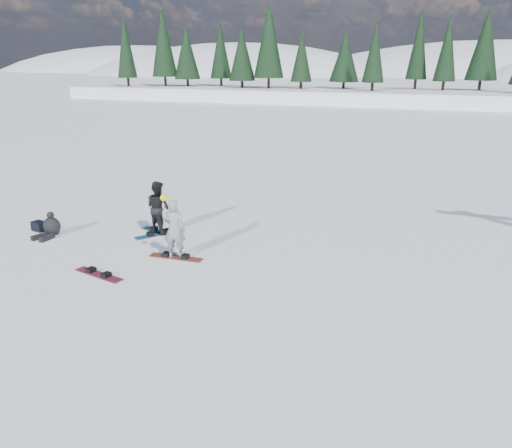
{
  "coord_description": "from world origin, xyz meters",
  "views": [
    {
      "loc": [
        4.7,
        -10.55,
        5.14
      ],
      "look_at": [
        0.44,
        0.88,
        1.1
      ],
      "focal_mm": 35.0,
      "sensor_mm": 36.0,
      "label": 1
    }
  ],
  "objects": [
    {
      "name": "snowboarder_woman",
      "position": [
        -1.74,
        0.47,
        0.84
      ],
      "size": [
        0.67,
        0.51,
        1.8
      ],
      "rotation": [
        0.0,
        0.0,
        3.35
      ],
      "color": "gray",
      "rests_on": "ground"
    },
    {
      "name": "snowboarder_man",
      "position": [
        -3.24,
        2.16,
        0.82
      ],
      "size": [
        0.94,
        0.82,
        1.64
      ],
      "primitive_type": "imported",
      "rotation": [
        0.0,
        0.0,
        2.85
      ],
      "color": "black",
      "rests_on": "ground"
    },
    {
      "name": "ground",
      "position": [
        0.0,
        0.0,
        0.0
      ],
      "size": [
        420.0,
        420.0,
        0.0
      ],
      "primitive_type": "plane",
      "color": "white",
      "rests_on": "ground"
    },
    {
      "name": "snowboard_woman",
      "position": [
        -1.74,
        0.48,
        0.01
      ],
      "size": [
        1.51,
        0.37,
        0.03
      ],
      "primitive_type": "cube",
      "rotation": [
        0.0,
        0.0,
        0.06
      ],
      "color": "maroon",
      "rests_on": "ground"
    },
    {
      "name": "snowboard_loose_b",
      "position": [
        -2.99,
        -1.2,
        0.01
      ],
      "size": [
        1.52,
        0.6,
        0.03
      ],
      "primitive_type": "cube",
      "rotation": [
        0.0,
        0.0,
        -0.22
      ],
      "color": "maroon",
      "rests_on": "ground"
    },
    {
      "name": "seated_rider",
      "position": [
        -6.18,
        0.74,
        0.29
      ],
      "size": [
        0.62,
        0.94,
        0.76
      ],
      "rotation": [
        0.0,
        0.0,
        -0.21
      ],
      "color": "black",
      "rests_on": "ground"
    },
    {
      "name": "alpine_backdrop",
      "position": [
        -11.72,
        189.17,
        -13.98
      ],
      "size": [
        412.5,
        227.0,
        53.2
      ],
      "color": "white",
      "rests_on": "ground"
    },
    {
      "name": "snowboard_loose_a",
      "position": [
        -3.17,
        1.98,
        0.01
      ],
      "size": [
        1.1,
        1.38,
        0.03
      ],
      "primitive_type": "cube",
      "rotation": [
        0.0,
        0.0,
        0.95
      ],
      "color": "#195A8B",
      "rests_on": "ground"
    },
    {
      "name": "gear_bag",
      "position": [
        -6.88,
        0.99,
        0.15
      ],
      "size": [
        0.5,
        0.39,
        0.3
      ],
      "primitive_type": "cube",
      "rotation": [
        0.0,
        0.0,
        -0.22
      ],
      "color": "black",
      "rests_on": "ground"
    },
    {
      "name": "snowboard_man",
      "position": [
        -3.24,
        2.16,
        0.01
      ],
      "size": [
        1.51,
        0.73,
        0.03
      ],
      "primitive_type": "cube",
      "rotation": [
        0.0,
        0.0,
        -0.32
      ],
      "color": "teal",
      "rests_on": "ground"
    }
  ]
}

